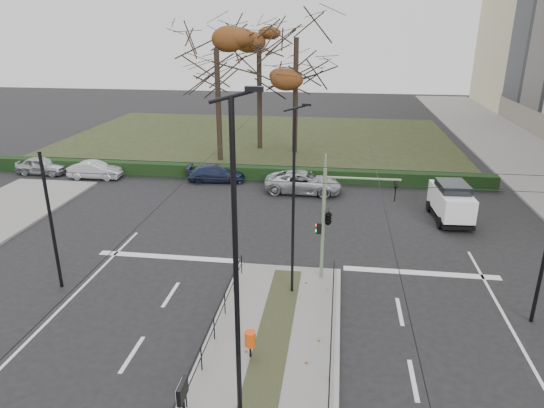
{
  "coord_description": "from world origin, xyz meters",
  "views": [
    {
      "loc": [
        1.97,
        -15.05,
        10.57
      ],
      "look_at": [
        -1.06,
        6.74,
        2.52
      ],
      "focal_mm": 32.0,
      "sensor_mm": 36.0,
      "label": 1
    }
  ],
  "objects_px": {
    "streetlamp_median_far": "(294,202)",
    "rust_tree": "(259,45)",
    "traffic_light": "(330,216)",
    "streetlamp_median_near": "(237,276)",
    "bare_tree_near": "(217,57)",
    "litter_bin": "(250,339)",
    "parked_car_third": "(216,173)",
    "parked_car_second": "(95,170)",
    "bare_tree_center": "(296,46)",
    "parked_car_first": "(42,166)",
    "white_van": "(451,201)",
    "parked_car_fourth": "(303,182)",
    "info_panel": "(183,400)"
  },
  "relations": [
    {
      "from": "litter_bin",
      "to": "rust_tree",
      "type": "height_order",
      "value": "rust_tree"
    },
    {
      "from": "parked_car_first",
      "to": "rust_tree",
      "type": "height_order",
      "value": "rust_tree"
    },
    {
      "from": "streetlamp_median_far",
      "to": "rust_tree",
      "type": "distance_m",
      "value": 26.43
    },
    {
      "from": "litter_bin",
      "to": "streetlamp_median_far",
      "type": "distance_m",
      "value": 5.64
    },
    {
      "from": "litter_bin",
      "to": "parked_car_second",
      "type": "height_order",
      "value": "parked_car_second"
    },
    {
      "from": "streetlamp_median_far",
      "to": "bare_tree_near",
      "type": "bearing_deg",
      "value": 111.38
    },
    {
      "from": "parked_car_fourth",
      "to": "rust_tree",
      "type": "distance_m",
      "value": 15.43
    },
    {
      "from": "streetlamp_median_near",
      "to": "streetlamp_median_far",
      "type": "height_order",
      "value": "streetlamp_median_near"
    },
    {
      "from": "parked_car_third",
      "to": "rust_tree",
      "type": "height_order",
      "value": "rust_tree"
    },
    {
      "from": "parked_car_first",
      "to": "parked_car_third",
      "type": "height_order",
      "value": "parked_car_first"
    },
    {
      "from": "info_panel",
      "to": "white_van",
      "type": "relative_size",
      "value": 0.56
    },
    {
      "from": "rust_tree",
      "to": "parked_car_first",
      "type": "bearing_deg",
      "value": -145.76
    },
    {
      "from": "parked_car_third",
      "to": "parked_car_fourth",
      "type": "xyz_separation_m",
      "value": [
        6.45,
        -1.64,
        0.11
      ]
    },
    {
      "from": "parked_car_fourth",
      "to": "streetlamp_median_near",
      "type": "bearing_deg",
      "value": -178.66
    },
    {
      "from": "litter_bin",
      "to": "parked_car_third",
      "type": "relative_size",
      "value": 0.23
    },
    {
      "from": "info_panel",
      "to": "parked_car_first",
      "type": "bearing_deg",
      "value": 128.36
    },
    {
      "from": "streetlamp_median_far",
      "to": "bare_tree_center",
      "type": "xyz_separation_m",
      "value": [
        -2.2,
        24.3,
        4.96
      ]
    },
    {
      "from": "parked_car_first",
      "to": "traffic_light",
      "type": "bearing_deg",
      "value": -119.51
    },
    {
      "from": "traffic_light",
      "to": "rust_tree",
      "type": "distance_m",
      "value": 25.63
    },
    {
      "from": "streetlamp_median_near",
      "to": "parked_car_fourth",
      "type": "xyz_separation_m",
      "value": [
        0.11,
        20.9,
        -4.13
      ]
    },
    {
      "from": "streetlamp_median_near",
      "to": "white_van",
      "type": "distance_m",
      "value": 19.6
    },
    {
      "from": "parked_car_first",
      "to": "white_van",
      "type": "bearing_deg",
      "value": -98.6
    },
    {
      "from": "info_panel",
      "to": "parked_car_first",
      "type": "height_order",
      "value": "info_panel"
    },
    {
      "from": "traffic_light",
      "to": "parked_car_third",
      "type": "height_order",
      "value": "traffic_light"
    },
    {
      "from": "parked_car_fourth",
      "to": "bare_tree_near",
      "type": "bearing_deg",
      "value": 47.42
    },
    {
      "from": "rust_tree",
      "to": "bare_tree_near",
      "type": "distance_m",
      "value": 5.33
    },
    {
      "from": "parked_car_second",
      "to": "bare_tree_near",
      "type": "distance_m",
      "value": 12.74
    },
    {
      "from": "info_panel",
      "to": "parked_car_first",
      "type": "xyz_separation_m",
      "value": [
        -18.79,
        23.74,
        -1.32
      ]
    },
    {
      "from": "parked_car_second",
      "to": "parked_car_third",
      "type": "distance_m",
      "value": 9.07
    },
    {
      "from": "streetlamp_median_near",
      "to": "streetlamp_median_far",
      "type": "bearing_deg",
      "value": 84.73
    },
    {
      "from": "litter_bin",
      "to": "parked_car_third",
      "type": "bearing_deg",
      "value": 107.23
    },
    {
      "from": "traffic_light",
      "to": "litter_bin",
      "type": "height_order",
      "value": "traffic_light"
    },
    {
      "from": "info_panel",
      "to": "streetlamp_median_near",
      "type": "distance_m",
      "value": 3.32
    },
    {
      "from": "streetlamp_median_far",
      "to": "white_van",
      "type": "xyz_separation_m",
      "value": [
        8.21,
        9.59,
        -2.94
      ]
    },
    {
      "from": "parked_car_fourth",
      "to": "parked_car_third",
      "type": "bearing_deg",
      "value": 77.36
    },
    {
      "from": "streetlamp_median_far",
      "to": "parked_car_second",
      "type": "height_order",
      "value": "streetlamp_median_far"
    },
    {
      "from": "traffic_light",
      "to": "streetlamp_median_near",
      "type": "relative_size",
      "value": 0.54
    },
    {
      "from": "rust_tree",
      "to": "bare_tree_near",
      "type": "relative_size",
      "value": 1.01
    },
    {
      "from": "parked_car_fourth",
      "to": "rust_tree",
      "type": "height_order",
      "value": "rust_tree"
    },
    {
      "from": "litter_bin",
      "to": "parked_car_fourth",
      "type": "xyz_separation_m",
      "value": [
        0.4,
        17.89,
        -0.12
      ]
    },
    {
      "from": "traffic_light",
      "to": "parked_car_second",
      "type": "height_order",
      "value": "traffic_light"
    },
    {
      "from": "litter_bin",
      "to": "bare_tree_near",
      "type": "relative_size",
      "value": 0.08
    },
    {
      "from": "parked_car_second",
      "to": "parked_car_fourth",
      "type": "relative_size",
      "value": 0.75
    },
    {
      "from": "info_panel",
      "to": "streetlamp_median_near",
      "type": "relative_size",
      "value": 0.25
    },
    {
      "from": "traffic_light",
      "to": "litter_bin",
      "type": "relative_size",
      "value": 5.17
    },
    {
      "from": "bare_tree_near",
      "to": "parked_car_second",
      "type": "bearing_deg",
      "value": -141.86
    },
    {
      "from": "streetlamp_median_near",
      "to": "bare_tree_near",
      "type": "bearing_deg",
      "value": 104.75
    },
    {
      "from": "traffic_light",
      "to": "bare_tree_near",
      "type": "height_order",
      "value": "bare_tree_near"
    },
    {
      "from": "rust_tree",
      "to": "bare_tree_center",
      "type": "height_order",
      "value": "bare_tree_center"
    },
    {
      "from": "streetlamp_median_far",
      "to": "parked_car_first",
      "type": "height_order",
      "value": "streetlamp_median_far"
    }
  ]
}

